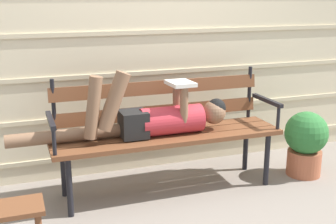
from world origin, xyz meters
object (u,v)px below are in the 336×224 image
Objects in this scene: reclining_person at (152,117)px; footstool at (8,218)px; park_bench at (165,126)px; potted_plant at (306,141)px.

footstool is (-1.09, -0.58, -0.36)m from reclining_person.
park_bench is at bearing 27.94° from footstool.
footstool is at bearing -169.04° from potted_plant.
footstool is (-1.22, -0.64, -0.26)m from park_bench.
reclining_person is 1.28m from footstool.
reclining_person is (-0.13, -0.07, 0.10)m from park_bench.
reclining_person is 4.02× the size of footstool.
reclining_person reaches higher than footstool.
footstool is at bearing -152.11° from reclining_person.
park_bench is 3.20× the size of potted_plant.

